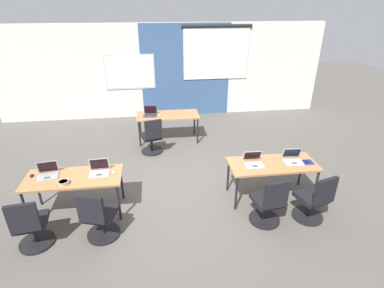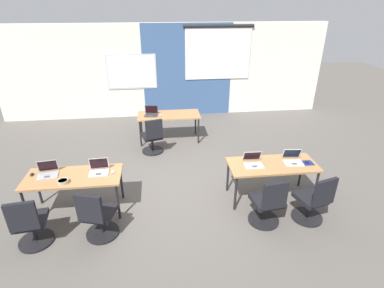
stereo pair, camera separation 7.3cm
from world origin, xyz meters
TOP-DOWN VIEW (x-y plane):
  - ground_plane at (0.00, 0.00)m, footprint 24.00×24.00m
  - back_wall_assembly at (0.02, 4.20)m, footprint 10.00×0.27m
  - desk_near_left at (-1.75, -0.60)m, footprint 1.60×0.70m
  - desk_near_right at (1.75, -0.60)m, footprint 1.60×0.70m
  - desk_far_center at (0.00, 2.20)m, footprint 1.60×0.70m
  - laptop_near_right_inner at (1.39, -0.57)m, footprint 0.34×0.33m
  - chair_near_right_inner at (1.43, -1.33)m, footprint 0.52×0.56m
  - laptop_near_left_end at (-2.18, -0.50)m, footprint 0.37×0.33m
  - mouse_near_left_end at (-2.44, -0.49)m, footprint 0.06×0.10m
  - chair_near_left_end at (-2.24, -1.39)m, footprint 0.52×0.56m
  - laptop_near_left_inner at (-1.33, -0.52)m, footprint 0.34×0.29m
  - mouse_near_left_inner at (-1.09, -0.57)m, footprint 0.07×0.11m
  - chair_near_left_inner at (-1.27, -1.32)m, footprint 0.55×0.60m
  - laptop_near_right_end at (2.14, -0.57)m, footprint 0.36×0.35m
  - mousepad_near_right_end at (2.38, -0.64)m, footprint 0.22×0.19m
  - mouse_near_right_end at (2.38, -0.64)m, footprint 0.07×0.11m
  - chair_near_right_end at (2.21, -1.34)m, footprint 0.54×0.59m
  - laptop_far_left at (-0.45, 2.20)m, footprint 0.36×0.31m
  - mouse_far_left at (-0.21, 2.13)m, footprint 0.07×0.11m
  - chair_far_left at (-0.43, 1.49)m, footprint 0.54×0.59m
  - snack_bowl at (-1.85, -0.81)m, footprint 0.18×0.18m

SIDE VIEW (x-z plane):
  - ground_plane at x=0.00m, z-range 0.00..0.00m
  - chair_near_right_inner at x=1.43m, z-range -0.08..0.84m
  - chair_near_left_end at x=-2.24m, z-range -0.08..0.84m
  - chair_near_left_inner at x=-1.27m, z-range -0.08..0.84m
  - chair_near_right_end at x=2.21m, z-range -0.08..0.84m
  - chair_far_left at x=-0.43m, z-range -0.08..0.84m
  - desk_near_left at x=-1.75m, z-range 0.30..1.02m
  - desk_near_right at x=1.75m, z-range 0.30..1.02m
  - desk_far_center at x=0.00m, z-range 0.30..1.02m
  - mousepad_near_right_end at x=2.38m, z-range 0.72..0.72m
  - mouse_near_left_end at x=-2.44m, z-range 0.72..0.75m
  - mouse_near_left_inner at x=-1.09m, z-range 0.72..0.75m
  - mouse_far_left at x=-0.21m, z-range 0.72..0.75m
  - mouse_near_right_end at x=2.38m, z-range 0.72..0.76m
  - snack_bowl at x=-1.85m, z-range 0.72..0.79m
  - laptop_near_right_inner at x=1.39m, z-range 0.66..0.88m
  - laptop_near_right_end at x=2.14m, z-range 0.66..0.88m
  - laptop_near_left_end at x=-2.18m, z-range 0.65..0.89m
  - laptop_near_left_inner at x=-1.33m, z-range 0.65..0.89m
  - laptop_far_left at x=-0.45m, z-range 0.65..0.89m
  - back_wall_assembly at x=0.02m, z-range 0.01..2.81m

